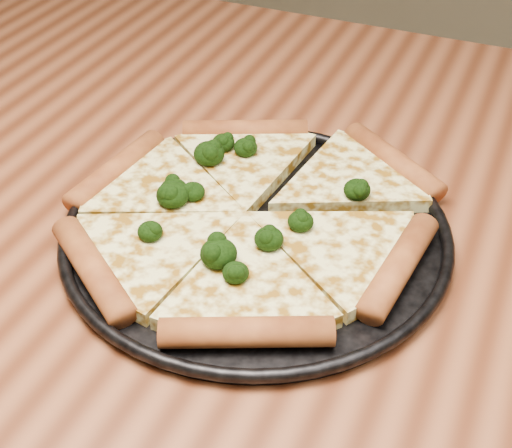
% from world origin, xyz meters
% --- Properties ---
extents(dining_table, '(1.20, 0.90, 0.75)m').
position_xyz_m(dining_table, '(0.00, 0.00, 0.66)').
color(dining_table, brown).
rests_on(dining_table, ground).
extents(pizza_pan, '(0.34, 0.34, 0.02)m').
position_xyz_m(pizza_pan, '(-0.04, -0.04, 0.76)').
color(pizza_pan, black).
rests_on(pizza_pan, dining_table).
extents(pizza, '(0.32, 0.35, 0.02)m').
position_xyz_m(pizza, '(-0.05, -0.02, 0.77)').
color(pizza, '#F5EF96').
rests_on(pizza, pizza_pan).
extents(broccoli_florets, '(0.18, 0.19, 0.02)m').
position_xyz_m(broccoli_florets, '(-0.07, -0.03, 0.78)').
color(broccoli_florets, black).
rests_on(broccoli_florets, pizza).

